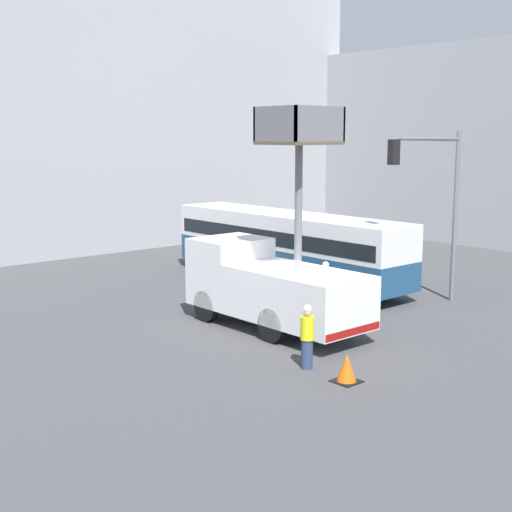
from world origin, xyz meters
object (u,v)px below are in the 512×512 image
(city_bus, at_px, (287,242))
(road_worker_directing, at_px, (325,287))
(road_worker_near_truck, at_px, (307,337))
(traffic_cone_near_truck, at_px, (347,369))
(traffic_light_pole, at_px, (435,189))
(utility_truck, at_px, (271,282))

(city_bus, distance_m, road_worker_directing, 5.51)
(road_worker_near_truck, bearing_deg, road_worker_directing, 0.16)
(road_worker_near_truck, relative_size, road_worker_directing, 0.96)
(road_worker_directing, bearing_deg, city_bus, 22.88)
(traffic_cone_near_truck, bearing_deg, traffic_light_pole, 22.54)
(city_bus, height_order, traffic_light_pole, traffic_light_pole)
(city_bus, bearing_deg, road_worker_directing, 163.19)
(road_worker_near_truck, xyz_separation_m, road_worker_directing, (5.03, 4.06, 0.04))
(city_bus, relative_size, traffic_cone_near_truck, 16.04)
(traffic_light_pole, relative_size, road_worker_directing, 3.47)
(utility_truck, bearing_deg, traffic_cone_near_truck, -111.67)
(utility_truck, xyz_separation_m, city_bus, (5.59, 5.09, 0.21))
(utility_truck, relative_size, road_worker_directing, 3.85)
(city_bus, xyz_separation_m, road_worker_directing, (-2.63, -4.77, -0.85))
(road_worker_directing, distance_m, traffic_cone_near_truck, 7.49)
(road_worker_directing, xyz_separation_m, traffic_cone_near_truck, (-5.03, -5.52, -0.59))
(road_worker_near_truck, bearing_deg, traffic_light_pole, -24.51)
(city_bus, relative_size, traffic_light_pole, 1.89)
(utility_truck, height_order, city_bus, utility_truck)
(utility_truck, distance_m, road_worker_directing, 3.05)
(traffic_light_pole, distance_m, road_worker_near_truck, 9.98)
(utility_truck, xyz_separation_m, road_worker_near_truck, (-2.07, -3.73, -0.68))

